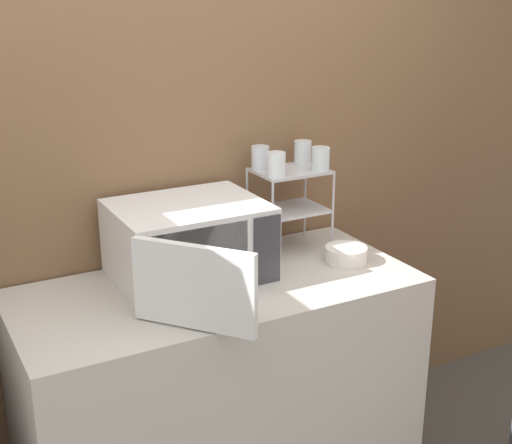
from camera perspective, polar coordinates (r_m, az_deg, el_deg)
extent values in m
cube|color=brown|center=(2.86, -6.60, 4.40)|extent=(8.00, 0.06, 2.60)
cube|color=#B7B2A8|center=(2.87, -2.96, -13.65)|extent=(1.50, 0.69, 0.94)
cube|color=silver|center=(2.66, -5.43, -1.56)|extent=(0.55, 0.43, 0.29)
cube|color=#B7B2A8|center=(2.46, -4.76, -3.31)|extent=(0.39, 0.01, 0.25)
cube|color=#333338|center=(2.56, 0.90, -2.28)|extent=(0.11, 0.01, 0.26)
cube|color=silver|center=(2.27, -4.99, -5.20)|extent=(0.29, 0.35, 0.28)
cylinder|color=#B2B2B7|center=(2.78, 1.33, -0.03)|extent=(0.01, 0.01, 0.34)
cylinder|color=#B2B2B7|center=(2.93, 6.17, 0.83)|extent=(0.01, 0.01, 0.34)
cylinder|color=#B2B2B7|center=(2.96, -0.72, 1.14)|extent=(0.01, 0.01, 0.34)
cylinder|color=#B2B2B7|center=(3.10, 3.94, 1.90)|extent=(0.01, 0.01, 0.34)
cube|color=#B2B2B7|center=(2.94, 2.70, 0.99)|extent=(0.28, 0.21, 0.01)
cube|color=#B2B2B7|center=(2.89, 2.75, 4.10)|extent=(0.28, 0.21, 0.01)
cylinder|color=silver|center=(2.78, 1.63, 4.64)|extent=(0.07, 0.07, 0.09)
cylinder|color=silver|center=(2.98, 3.76, 5.60)|extent=(0.07, 0.07, 0.09)
cylinder|color=silver|center=(2.87, 5.19, 5.05)|extent=(0.07, 0.07, 0.09)
cylinder|color=silver|center=(2.88, 0.34, 5.16)|extent=(0.07, 0.07, 0.09)
cylinder|color=silver|center=(2.87, 7.19, -3.15)|extent=(0.09, 0.09, 0.01)
cylinder|color=silver|center=(2.86, 7.21, -2.61)|extent=(0.17, 0.17, 0.07)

